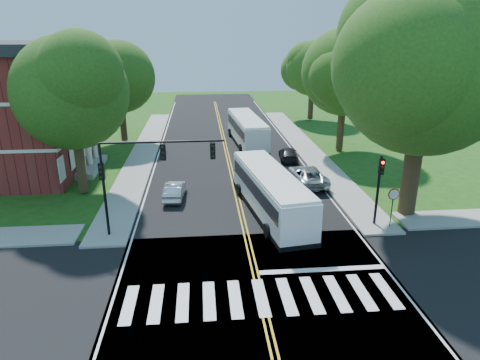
{
  "coord_description": "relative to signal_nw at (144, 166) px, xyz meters",
  "views": [
    {
      "loc": [
        -2.53,
        -17.19,
        11.7
      ],
      "look_at": [
        -0.08,
        9.14,
        2.4
      ],
      "focal_mm": 32.0,
      "sensor_mm": 36.0,
      "label": 1
    }
  ],
  "objects": [
    {
      "name": "bus_follow",
      "position": [
        8.24,
        21.2,
        -2.79
      ],
      "size": [
        3.44,
        11.68,
        2.98
      ],
      "rotation": [
        0.0,
        0.0,
        3.22
      ],
      "color": "white",
      "rests_on": "road"
    },
    {
      "name": "cross_road",
      "position": [
        5.86,
        -6.43,
        -4.37
      ],
      "size": [
        60.0,
        12.0,
        0.01
      ],
      "primitive_type": "cube",
      "color": "black",
      "rests_on": "ground"
    },
    {
      "name": "stop_bar",
      "position": [
        9.36,
        -4.83,
        -4.36
      ],
      "size": [
        6.6,
        0.4,
        0.01
      ],
      "primitive_type": "cube",
      "color": "silver",
      "rests_on": "road"
    },
    {
      "name": "stop_sign",
      "position": [
        14.86,
        -0.45,
        -2.35
      ],
      "size": [
        0.76,
        0.08,
        2.53
      ],
      "color": "black",
      "rests_on": "ground"
    },
    {
      "name": "bus_lead",
      "position": [
        7.78,
        2.56,
        -2.83
      ],
      "size": [
        4.09,
        11.51,
        2.91
      ],
      "rotation": [
        0.0,
        0.0,
        3.29
      ],
      "color": "white",
      "rests_on": "road"
    },
    {
      "name": "road",
      "position": [
        5.86,
        11.57,
        -4.37
      ],
      "size": [
        14.0,
        96.0,
        0.01
      ],
      "primitive_type": "cube",
      "color": "black",
      "rests_on": "ground"
    },
    {
      "name": "edge_line_w",
      "position": [
        -0.94,
        15.57,
        -4.36
      ],
      "size": [
        0.12,
        70.0,
        0.01
      ],
      "primitive_type": "cube",
      "color": "silver",
      "rests_on": "road"
    },
    {
      "name": "dark_sedan",
      "position": [
        11.52,
        14.84,
        -3.78
      ],
      "size": [
        2.05,
        4.18,
        1.17
      ],
      "primitive_type": "imported",
      "rotation": [
        0.0,
        0.0,
        3.04
      ],
      "color": "black",
      "rests_on": "road"
    },
    {
      "name": "sidewalk_ne",
      "position": [
        14.16,
        18.57,
        -4.3
      ],
      "size": [
        2.6,
        40.0,
        0.15
      ],
      "primitive_type": "cube",
      "color": "gray",
      "rests_on": "ground"
    },
    {
      "name": "center_line",
      "position": [
        5.86,
        15.57,
        -4.36
      ],
      "size": [
        0.36,
        70.0,
        0.01
      ],
      "primitive_type": "cube",
      "color": "gold",
      "rests_on": "road"
    },
    {
      "name": "tree_west_far",
      "position": [
        -5.14,
        23.57,
        2.62
      ],
      "size": [
        7.6,
        7.6,
        10.67
      ],
      "color": "#342215",
      "rests_on": "ground"
    },
    {
      "name": "tree_ne_big",
      "position": [
        16.86,
        1.57,
        5.24
      ],
      "size": [
        10.8,
        10.8,
        14.91
      ],
      "color": "#342215",
      "rests_on": "ground"
    },
    {
      "name": "suv",
      "position": [
        11.68,
        8.02,
        -3.64
      ],
      "size": [
        2.57,
        5.3,
        1.45
      ],
      "primitive_type": "imported",
      "rotation": [
        0.0,
        0.0,
        3.17
      ],
      "color": "silver",
      "rests_on": "road"
    },
    {
      "name": "sidewalk_nw",
      "position": [
        -2.44,
        18.57,
        -4.3
      ],
      "size": [
        2.6,
        40.0,
        0.15
      ],
      "primitive_type": "cube",
      "color": "gray",
      "rests_on": "ground"
    },
    {
      "name": "tree_east_mid",
      "position": [
        17.36,
        17.57,
        3.48
      ],
      "size": [
        8.4,
        8.4,
        11.93
      ],
      "color": "#342215",
      "rests_on": "ground"
    },
    {
      "name": "hatchback",
      "position": [
        1.27,
        5.88,
        -3.75
      ],
      "size": [
        1.56,
        3.82,
        1.23
      ],
      "primitive_type": "imported",
      "rotation": [
        0.0,
        0.0,
        3.07
      ],
      "color": "silver",
      "rests_on": "road"
    },
    {
      "name": "tree_east_far",
      "position": [
        18.36,
        33.57,
        2.48
      ],
      "size": [
        7.2,
        7.2,
        10.34
      ],
      "color": "#342215",
      "rests_on": "ground"
    },
    {
      "name": "signal_nw",
      "position": [
        0.0,
        0.0,
        0.0
      ],
      "size": [
        7.15,
        0.46,
        5.66
      ],
      "color": "black",
      "rests_on": "ground"
    },
    {
      "name": "tree_west_near",
      "position": [
        -5.64,
        7.57,
        3.15
      ],
      "size": [
        8.0,
        8.0,
        11.4
      ],
      "color": "#342215",
      "rests_on": "ground"
    },
    {
      "name": "signal_ne",
      "position": [
        14.06,
        0.01,
        -1.41
      ],
      "size": [
        0.3,
        0.46,
        4.4
      ],
      "color": "black",
      "rests_on": "ground"
    },
    {
      "name": "ground",
      "position": [
        5.86,
        -6.43,
        -4.38
      ],
      "size": [
        140.0,
        140.0,
        0.0
      ],
      "primitive_type": "plane",
      "color": "#224711",
      "rests_on": "ground"
    },
    {
      "name": "edge_line_e",
      "position": [
        12.66,
        15.57,
        -4.36
      ],
      "size": [
        0.12,
        70.0,
        0.01
      ],
      "primitive_type": "cube",
      "color": "silver",
      "rests_on": "road"
    },
    {
      "name": "crosswalk",
      "position": [
        5.86,
        -6.93,
        -4.36
      ],
      "size": [
        12.6,
        3.0,
        0.01
      ],
      "primitive_type": "cube",
      "color": "silver",
      "rests_on": "road"
    }
  ]
}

